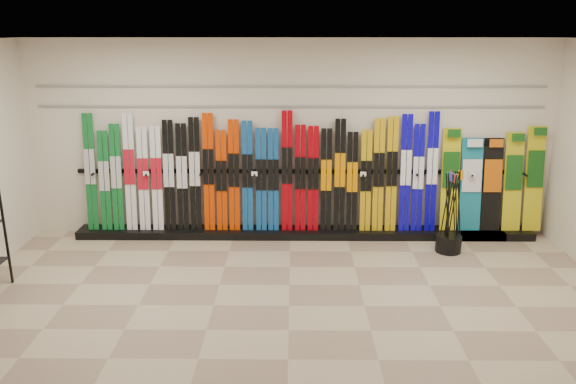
{
  "coord_description": "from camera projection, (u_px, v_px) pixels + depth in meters",
  "views": [
    {
      "loc": [
        0.04,
        -5.94,
        3.14
      ],
      "look_at": [
        -0.02,
        1.0,
        1.1
      ],
      "focal_mm": 35.0,
      "sensor_mm": 36.0,
      "label": 1
    }
  ],
  "objects": [
    {
      "name": "floor",
      "position": [
        289.0,
        306.0,
        6.59
      ],
      "size": [
        8.0,
        8.0,
        0.0
      ],
      "primitive_type": "plane",
      "color": "gray",
      "rests_on": "ground"
    },
    {
      "name": "back_wall",
      "position": [
        290.0,
        139.0,
        8.56
      ],
      "size": [
        8.0,
        0.0,
        8.0
      ],
      "primitive_type": "plane",
      "rotation": [
        1.57,
        0.0,
        0.0
      ],
      "color": "beige",
      "rests_on": "floor"
    },
    {
      "name": "ceiling",
      "position": [
        289.0,
        42.0,
        5.74
      ],
      "size": [
        8.0,
        8.0,
        0.0
      ],
      "primitive_type": "plane",
      "rotation": [
        3.14,
        0.0,
        0.0
      ],
      "color": "silver",
      "rests_on": "back_wall"
    },
    {
      "name": "ski_rack_base",
      "position": [
        305.0,
        233.0,
        8.76
      ],
      "size": [
        8.0,
        0.4,
        0.12
      ],
      "primitive_type": "cube",
      "color": "black",
      "rests_on": "floor"
    },
    {
      "name": "skis",
      "position": [
        261.0,
        177.0,
        8.55
      ],
      "size": [
        5.38,
        0.21,
        1.83
      ],
      "color": "#106829",
      "rests_on": "ski_rack_base"
    },
    {
      "name": "snowboards",
      "position": [
        492.0,
        182.0,
        8.57
      ],
      "size": [
        1.56,
        0.25,
        1.59
      ],
      "color": "gold",
      "rests_on": "ski_rack_base"
    },
    {
      "name": "pole_bin",
      "position": [
        448.0,
        243.0,
        8.15
      ],
      "size": [
        0.37,
        0.37,
        0.25
      ],
      "primitive_type": "cylinder",
      "color": "black",
      "rests_on": "floor"
    },
    {
      "name": "ski_poles",
      "position": [
        451.0,
        212.0,
        7.99
      ],
      "size": [
        0.37,
        0.34,
        1.18
      ],
      "color": "black",
      "rests_on": "pole_bin"
    },
    {
      "name": "slatwall_rail_0",
      "position": [
        290.0,
        107.0,
        8.4
      ],
      "size": [
        7.6,
        0.02,
        0.03
      ],
      "primitive_type": "cube",
      "color": "gray",
      "rests_on": "back_wall"
    },
    {
      "name": "slatwall_rail_1",
      "position": [
        290.0,
        86.0,
        8.32
      ],
      "size": [
        7.6,
        0.02,
        0.03
      ],
      "primitive_type": "cube",
      "color": "gray",
      "rests_on": "back_wall"
    }
  ]
}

